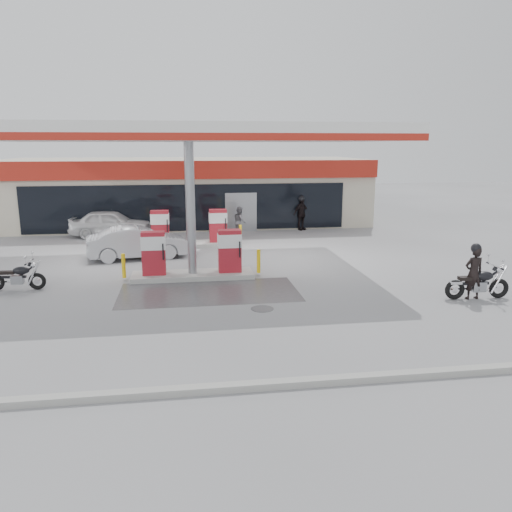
{
  "coord_description": "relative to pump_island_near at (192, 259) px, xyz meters",
  "views": [
    {
      "loc": [
        -0.3,
        -16.23,
        4.88
      ],
      "look_at": [
        2.1,
        0.0,
        1.2
      ],
      "focal_mm": 35.0,
      "sensor_mm": 36.0,
      "label": 1
    }
  ],
  "objects": [
    {
      "name": "store_building",
      "position": [
        0.01,
        13.94,
        1.3
      ],
      "size": [
        22.0,
        8.22,
        4.0
      ],
      "color": "beige",
      "rests_on": "ground"
    },
    {
      "name": "canopy",
      "position": [
        0.0,
        3.0,
        4.56
      ],
      "size": [
        16.0,
        10.02,
        5.51
      ],
      "color": "silver",
      "rests_on": "ground"
    },
    {
      "name": "attendant",
      "position": [
        2.75,
        8.41,
        0.09
      ],
      "size": [
        0.67,
        0.83,
        1.6
      ],
      "primitive_type": "imported",
      "rotation": [
        0.0,
        0.0,
        1.65
      ],
      "color": "slate",
      "rests_on": "ground"
    },
    {
      "name": "sedan_white",
      "position": [
        -4.14,
        9.2,
        0.02
      ],
      "size": [
        4.41,
        2.04,
        1.46
      ],
      "primitive_type": "imported",
      "rotation": [
        0.0,
        0.0,
        1.5
      ],
      "color": "silver",
      "rests_on": "ground"
    },
    {
      "name": "biker_walking",
      "position": [
        6.51,
        9.8,
        0.23
      ],
      "size": [
        1.19,
        0.91,
        1.88
      ],
      "primitive_type": "imported",
      "rotation": [
        0.0,
        0.0,
        0.48
      ],
      "color": "black",
      "rests_on": "ground"
    },
    {
      "name": "pump_island_far",
      "position": [
        0.0,
        6.0,
        0.0
      ],
      "size": [
        5.14,
        1.3,
        1.78
      ],
      "color": "#9E9E99",
      "rests_on": "ground"
    },
    {
      "name": "pump_island_near",
      "position": [
        0.0,
        0.0,
        0.0
      ],
      "size": [
        5.14,
        1.3,
        1.78
      ],
      "color": "#9E9E99",
      "rests_on": "ground"
    },
    {
      "name": "main_motorcycle",
      "position": [
        9.05,
        -4.0,
        -0.22
      ],
      "size": [
        2.15,
        0.82,
        1.1
      ],
      "rotation": [
        0.0,
        0.0,
        -0.05
      ],
      "color": "black",
      "rests_on": "ground"
    },
    {
      "name": "parked_car_left",
      "position": [
        -10.0,
        10.9,
        -0.18
      ],
      "size": [
        3.98,
        2.68,
        1.07
      ],
      "primitive_type": "imported",
      "rotation": [
        0.0,
        0.0,
        1.92
      ],
      "color": "black",
      "rests_on": "ground"
    },
    {
      "name": "biker_main",
      "position": [
        8.85,
        -3.99,
        0.15
      ],
      "size": [
        0.65,
        0.45,
        1.72
      ],
      "primitive_type": "imported",
      "rotation": [
        0.0,
        0.0,
        3.21
      ],
      "color": "black",
      "rests_on": "ground"
    },
    {
      "name": "drain_cover",
      "position": [
        2.0,
        -4.0,
        -0.71
      ],
      "size": [
        0.7,
        0.7,
        0.01
      ],
      "primitive_type": "cylinder",
      "color": "#38383A",
      "rests_on": "ground"
    },
    {
      "name": "kerb",
      "position": [
        0.0,
        -9.0,
        -0.64
      ],
      "size": [
        28.0,
        0.25,
        0.15
      ],
      "primitive_type": "cube",
      "color": "gray",
      "rests_on": "ground"
    },
    {
      "name": "wet_patch",
      "position": [
        0.5,
        -2.0,
        -0.71
      ],
      "size": [
        6.0,
        3.0,
        0.0
      ],
      "primitive_type": "cube",
      "color": "#4C4C4F",
      "rests_on": "ground"
    },
    {
      "name": "parked_motorcycle",
      "position": [
        -5.96,
        -0.8,
        -0.27
      ],
      "size": [
        1.95,
        0.75,
        1.0
      ],
      "rotation": [
        0.0,
        0.0,
        -0.03
      ],
      "color": "black",
      "rests_on": "ground"
    },
    {
      "name": "ground",
      "position": [
        0.0,
        -2.0,
        -0.71
      ],
      "size": [
        90.0,
        90.0,
        0.0
      ],
      "primitive_type": "plane",
      "color": "gray",
      "rests_on": "ground"
    },
    {
      "name": "hatchback_silver",
      "position": [
        -2.27,
        3.6,
        -0.0
      ],
      "size": [
        4.49,
        2.21,
        1.42
      ],
      "primitive_type": "imported",
      "rotation": [
        0.0,
        0.0,
        1.74
      ],
      "color": "#A7AAB0",
      "rests_on": "ground"
    }
  ]
}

